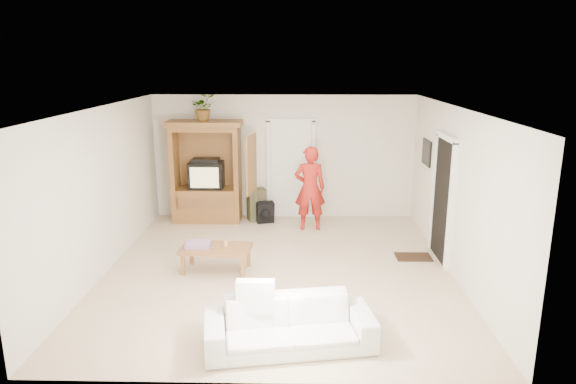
% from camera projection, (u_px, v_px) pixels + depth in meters
% --- Properties ---
extents(floor, '(6.00, 6.00, 0.00)m').
position_uv_depth(floor, '(278.00, 270.00, 8.28)').
color(floor, tan).
rests_on(floor, ground).
extents(ceiling, '(6.00, 6.00, 0.00)m').
position_uv_depth(ceiling, '(278.00, 108.00, 7.63)').
color(ceiling, white).
rests_on(ceiling, floor).
extents(wall_back, '(5.50, 0.00, 5.50)m').
position_uv_depth(wall_back, '(284.00, 157.00, 10.86)').
color(wall_back, silver).
rests_on(wall_back, floor).
extents(wall_front, '(5.50, 0.00, 5.50)m').
position_uv_depth(wall_front, '(265.00, 268.00, 5.05)').
color(wall_front, silver).
rests_on(wall_front, floor).
extents(wall_left, '(0.00, 6.00, 6.00)m').
position_uv_depth(wall_left, '(102.00, 191.00, 8.02)').
color(wall_left, silver).
rests_on(wall_left, floor).
extents(wall_right, '(0.00, 6.00, 6.00)m').
position_uv_depth(wall_right, '(456.00, 193.00, 7.90)').
color(wall_right, silver).
rests_on(wall_right, floor).
extents(armoire, '(1.82, 1.14, 2.10)m').
position_uv_depth(armoire, '(208.00, 178.00, 10.67)').
color(armoire, brown).
rests_on(armoire, floor).
extents(door_back, '(0.85, 0.05, 2.04)m').
position_uv_depth(door_back, '(291.00, 170.00, 10.90)').
color(door_back, white).
rests_on(door_back, floor).
extents(doorway_right, '(0.05, 0.90, 2.04)m').
position_uv_depth(doorway_right, '(443.00, 200.00, 8.55)').
color(doorway_right, black).
rests_on(doorway_right, floor).
extents(framed_picture, '(0.03, 0.60, 0.48)m').
position_uv_depth(framed_picture, '(427.00, 153.00, 9.66)').
color(framed_picture, black).
rests_on(framed_picture, wall_right).
extents(doormat, '(0.60, 0.40, 0.02)m').
position_uv_depth(doormat, '(413.00, 257.00, 8.81)').
color(doormat, '#382316').
rests_on(doormat, floor).
extents(plant, '(0.59, 0.55, 0.54)m').
position_uv_depth(plant, '(203.00, 108.00, 10.27)').
color(plant, '#4C7238').
rests_on(plant, armoire).
extents(man, '(0.64, 0.44, 1.68)m').
position_uv_depth(man, '(310.00, 188.00, 10.10)').
color(man, '#AC1F16').
rests_on(man, floor).
extents(sofa, '(2.07, 1.09, 0.57)m').
position_uv_depth(sofa, '(289.00, 325.00, 6.00)').
color(sofa, silver).
rests_on(sofa, floor).
extents(coffee_table, '(1.14, 0.69, 0.41)m').
position_uv_depth(coffee_table, '(216.00, 250.00, 8.17)').
color(coffee_table, brown).
rests_on(coffee_table, floor).
extents(towel, '(0.39, 0.29, 0.08)m').
position_uv_depth(towel, '(198.00, 244.00, 8.15)').
color(towel, '#F1506D').
rests_on(towel, coffee_table).
extents(candle, '(0.08, 0.08, 0.10)m').
position_uv_depth(candle, '(226.00, 243.00, 8.19)').
color(candle, tan).
rests_on(candle, coffee_table).
extents(backpack_black, '(0.39, 0.29, 0.43)m').
position_uv_depth(backpack_black, '(265.00, 213.00, 10.65)').
color(backpack_black, black).
rests_on(backpack_black, floor).
extents(backpack_olive, '(0.43, 0.38, 0.68)m').
position_uv_depth(backpack_olive, '(257.00, 205.00, 10.79)').
color(backpack_olive, '#47442B').
rests_on(backpack_olive, floor).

